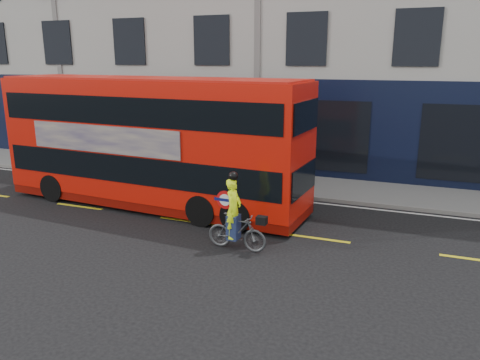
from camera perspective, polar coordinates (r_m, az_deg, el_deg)
The scene contains 8 objects.
ground at distance 13.11m, azimuth -9.54°, elevation -6.99°, with size 120.00×120.00×0.00m, color black.
pavement at distance 18.69m, azimuth 0.50°, elevation -0.03°, with size 60.00×3.00×0.12m, color slate.
kerb at distance 17.34m, azimuth -1.23°, elevation -1.18°, with size 60.00×0.12×0.13m, color slate.
building_terrace at distance 24.38m, azimuth 6.21°, elevation 20.90°, with size 50.00×10.07×15.00m.
road_edge_line at distance 17.09m, azimuth -1.61°, elevation -1.63°, with size 58.00×0.10×0.01m, color silver.
lane_dashes at distance 14.33m, azimuth -6.52°, elevation -4.96°, with size 58.00×0.12×0.01m, color yellow, non-canonical shape.
bus at distance 15.48m, azimuth -10.71°, elevation 4.59°, with size 10.57×3.10×4.20m.
cyclist at distance 11.96m, azimuth -0.51°, elevation -5.39°, with size 1.62×0.58×2.06m.
Camera 1 is at (6.30, -10.45, 4.78)m, focal length 35.00 mm.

